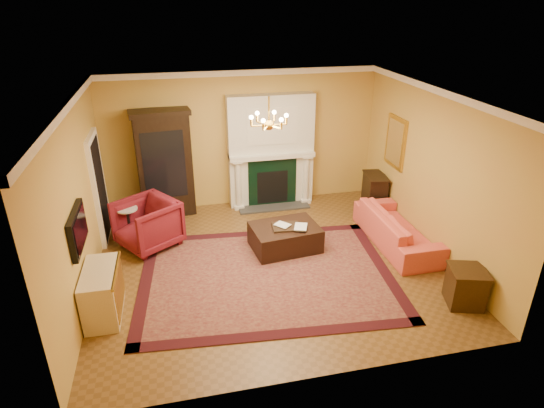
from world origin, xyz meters
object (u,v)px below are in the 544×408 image
object	(u,v)px
end_table	(465,288)
commode	(102,293)
china_cabinet	(165,166)
coral_sofa	(397,223)
console_table	(374,193)
pedestal_table	(129,222)
wingback_armchair	(147,222)
leather_ottoman	(285,237)

from	to	relation	value
end_table	commode	bearing A→B (deg)	169.96
china_cabinet	coral_sofa	size ratio (longest dim) A/B	0.99
china_cabinet	commode	distance (m)	3.55
commode	coral_sofa	world-z (taller)	coral_sofa
commode	console_table	xyz separation A→B (m)	(5.51, 2.57, 0.01)
pedestal_table	end_table	world-z (taller)	pedestal_table
china_cabinet	wingback_armchair	world-z (taller)	china_cabinet
pedestal_table	coral_sofa	bearing A→B (deg)	-13.48
china_cabinet	commode	world-z (taller)	china_cabinet
coral_sofa	console_table	distance (m)	1.57
commode	coral_sofa	distance (m)	5.38
wingback_armchair	pedestal_table	distance (m)	0.46
pedestal_table	commode	xyz separation A→B (m)	(-0.25, -2.22, -0.03)
china_cabinet	leather_ottoman	distance (m)	3.06
pedestal_table	coral_sofa	xyz separation A→B (m)	(5.03, -1.21, 0.02)
coral_sofa	console_table	size ratio (longest dim) A/B	2.87
commode	end_table	bearing A→B (deg)	-9.43
china_cabinet	end_table	size ratio (longest dim) A/B	3.75
pedestal_table	console_table	xyz separation A→B (m)	(5.26, 0.35, -0.02)
china_cabinet	leather_ottoman	world-z (taller)	china_cabinet
pedestal_table	commode	bearing A→B (deg)	-96.44
china_cabinet	end_table	bearing A→B (deg)	-51.10
wingback_armchair	commode	distance (m)	2.06
console_table	leather_ottoman	bearing A→B (deg)	-142.41
commode	end_table	world-z (taller)	commode
pedestal_table	end_table	xyz separation A→B (m)	(5.20, -3.19, -0.12)
commode	console_table	size ratio (longest dim) A/B	1.32
commode	leather_ottoman	distance (m)	3.39
china_cabinet	pedestal_table	bearing A→B (deg)	-131.78
pedestal_table	end_table	size ratio (longest dim) A/B	1.20
coral_sofa	end_table	distance (m)	1.99
china_cabinet	pedestal_table	xyz separation A→B (m)	(-0.76, -1.10, -0.69)
wingback_armchair	end_table	size ratio (longest dim) A/B	1.74
china_cabinet	wingback_armchair	bearing A→B (deg)	-113.37
wingback_armchair	pedestal_table	size ratio (longest dim) A/B	1.45
wingback_armchair	china_cabinet	bearing A→B (deg)	129.45
commode	coral_sofa	bearing A→B (deg)	11.50
pedestal_table	console_table	size ratio (longest dim) A/B	0.91
wingback_armchair	leather_ottoman	size ratio (longest dim) A/B	0.84
console_table	leather_ottoman	size ratio (longest dim) A/B	0.63
end_table	leather_ottoman	size ratio (longest dim) A/B	0.48
commode	end_table	xyz separation A→B (m)	(5.45, -0.96, -0.09)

